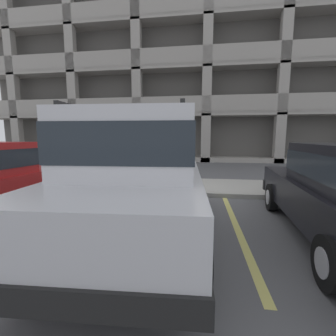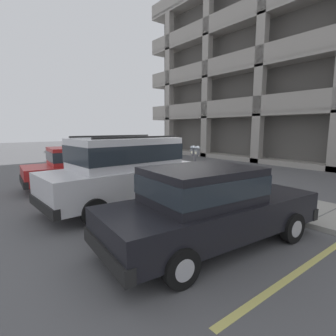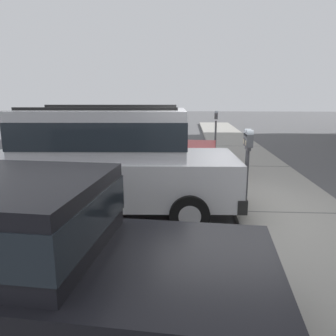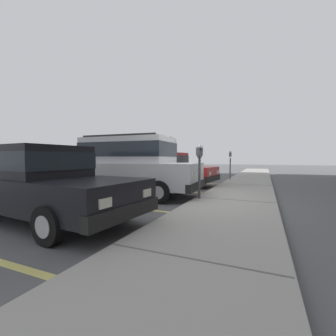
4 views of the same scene
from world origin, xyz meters
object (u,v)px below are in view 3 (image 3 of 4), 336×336
at_px(silver_suv, 107,158).
at_px(parking_meter_near, 248,152).
at_px(red_sedan, 133,145).
at_px(parking_meter_far, 216,126).
at_px(dark_hatchback, 13,257).

bearing_deg(silver_suv, parking_meter_near, 82.40).
height_order(silver_suv, red_sedan, silver_suv).
height_order(silver_suv, parking_meter_far, silver_suv).
xyz_separation_m(red_sedan, dark_hatchback, (6.57, 0.00, 0.00)).
relative_size(red_sedan, parking_meter_far, 3.00).
distance_m(silver_suv, parking_meter_near, 2.53).
relative_size(silver_suv, parking_meter_far, 3.17).
xyz_separation_m(silver_suv, parking_meter_far, (-6.18, 2.49, 0.04)).
relative_size(silver_suv, dark_hatchback, 1.06).
height_order(red_sedan, parking_meter_near, parking_meter_near).
height_order(parking_meter_near, parking_meter_far, parking_meter_far).
bearing_deg(dark_hatchback, parking_meter_near, 144.68).
height_order(dark_hatchback, parking_meter_far, parking_meter_far).
bearing_deg(parking_meter_far, dark_hatchback, -15.10).
bearing_deg(red_sedan, dark_hatchback, 5.12).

